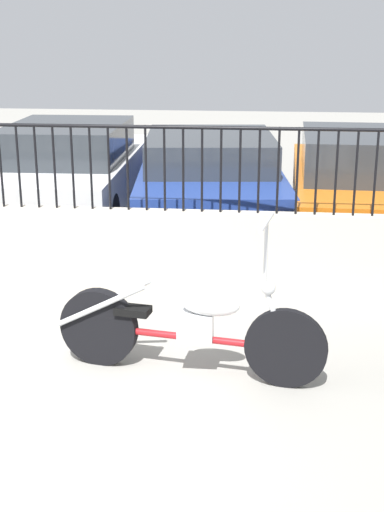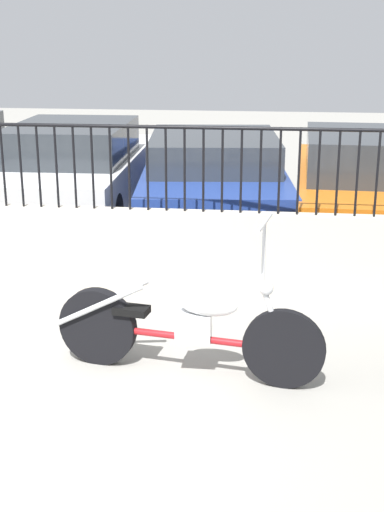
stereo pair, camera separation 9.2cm
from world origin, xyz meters
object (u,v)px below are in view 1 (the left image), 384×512
at_px(car_white, 71,169).
at_px(car_blue, 209,178).
at_px(car_orange, 366,184).
at_px(motorcycle_red, 177,327).

relative_size(car_white, car_blue, 0.98).
distance_m(car_blue, car_orange, 2.13).
bearing_deg(car_blue, motorcycle_red, 175.40).
distance_m(car_white, car_blue, 2.09).
xyz_separation_m(motorcycle_red, car_white, (-2.17, 4.91, 0.29)).
distance_m(motorcycle_red, car_orange, 4.74).
bearing_deg(car_orange, motorcycle_red, 156.70).
relative_size(car_white, car_orange, 1.04).
relative_size(motorcycle_red, car_white, 0.48).
relative_size(motorcycle_red, car_orange, 0.50).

